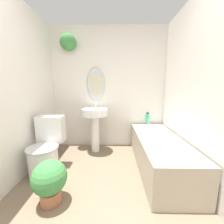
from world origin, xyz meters
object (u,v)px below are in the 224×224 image
Objects in this scene: pedestal_sink at (95,120)px; bathtub at (159,152)px; toilet at (46,150)px; shampoo_bottle at (147,117)px; potted_plant at (50,180)px.

bathtub is (1.05, -0.56, -0.37)m from pedestal_sink.
toilet reaches higher than bathtub.
pedestal_sink is 0.59× the size of bathtub.
pedestal_sink is 1.24m from bathtub.
bathtub is 8.57× the size of shampoo_bottle.
toilet is 0.97m from pedestal_sink.
pedestal_sink is 1.03m from shampoo_bottle.
toilet is 1.86m from shampoo_bottle.
potted_plant is at bearing -133.90° from shampoo_bottle.
bathtub is (1.66, 0.14, -0.08)m from toilet.
potted_plant is (-1.33, -1.38, -0.38)m from shampoo_bottle.
pedestal_sink is at bearing -173.01° from shampoo_bottle.
bathtub is at bearing 4.68° from toilet.
shampoo_bottle is at bearing 26.82° from toilet.
shampoo_bottle is 0.39× the size of potted_plant.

